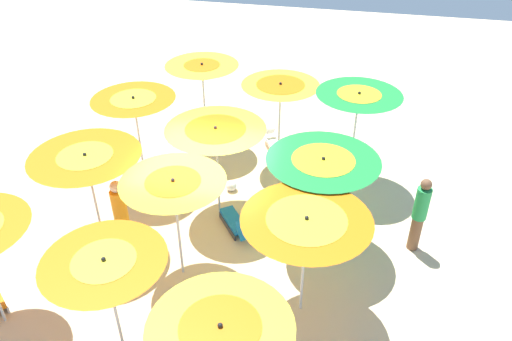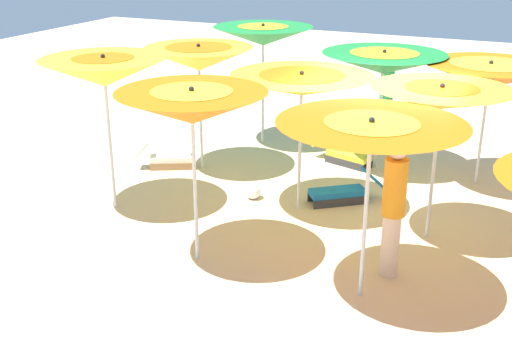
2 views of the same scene
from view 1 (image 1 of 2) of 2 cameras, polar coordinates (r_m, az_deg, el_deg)
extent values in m
cube|color=beige|center=(11.18, -5.00, -8.19)|extent=(36.61, 36.61, 0.04)
cone|color=yellow|center=(6.81, -4.04, -18.40)|extent=(1.93, 1.93, 0.39)
cone|color=orange|center=(6.73, -4.07, -17.91)|extent=(1.07, 1.07, 0.22)
sphere|color=black|center=(6.63, -4.12, -17.21)|extent=(0.07, 0.07, 0.07)
cylinder|color=silver|center=(9.14, 5.37, -11.31)|extent=(0.05, 0.05, 1.97)
cone|color=orange|center=(8.47, 5.72, -6.60)|extent=(2.22, 2.22, 0.40)
cone|color=yellow|center=(8.42, 5.75, -6.17)|extent=(1.36, 1.36, 0.25)
sphere|color=black|center=(8.32, 5.81, -5.40)|extent=(0.07, 0.07, 0.07)
cylinder|color=silver|center=(10.49, 7.20, -4.28)|extent=(0.05, 0.05, 2.02)
cone|color=#1E8C38|center=(9.91, 7.61, 0.31)|extent=(2.25, 2.25, 0.38)
cone|color=yellow|center=(9.86, 7.64, 0.75)|extent=(1.25, 1.25, 0.21)
sphere|color=black|center=(9.79, 7.70, 1.39)|extent=(0.07, 0.07, 0.07)
cylinder|color=silver|center=(12.59, 11.01, 3.10)|extent=(0.05, 0.05, 2.26)
cone|color=#1E8C38|center=(12.06, 11.59, 7.72)|extent=(2.03, 2.03, 0.38)
cone|color=yellow|center=(12.02, 11.64, 8.15)|extent=(1.03, 1.03, 0.20)
sphere|color=black|center=(11.97, 11.71, 8.67)|extent=(0.07, 0.07, 0.07)
cylinder|color=silver|center=(8.73, -15.66, -15.52)|extent=(0.05, 0.05, 2.00)
cone|color=orange|center=(8.02, -16.75, -10.83)|extent=(1.91, 1.91, 0.39)
cone|color=yellow|center=(7.95, -16.88, -10.29)|extent=(0.97, 0.97, 0.20)
sphere|color=black|center=(7.86, -17.02, -9.64)|extent=(0.07, 0.07, 0.07)
cylinder|color=silver|center=(9.86, -8.81, -6.99)|extent=(0.05, 0.05, 2.12)
cone|color=yellow|center=(9.21, -9.38, -1.99)|extent=(1.95, 1.95, 0.30)
cone|color=orange|center=(9.17, -9.42, -1.59)|extent=(1.02, 1.02, 0.16)
sphere|color=black|center=(9.11, -9.48, -1.06)|extent=(0.07, 0.07, 0.07)
cylinder|color=silver|center=(11.40, -4.38, -0.47)|extent=(0.05, 0.05, 2.07)
cone|color=yellow|center=(10.85, -4.61, 4.04)|extent=(2.20, 2.20, 0.32)
cone|color=orange|center=(10.82, -4.63, 4.36)|extent=(1.32, 1.32, 0.19)
sphere|color=black|center=(10.76, -4.65, 4.92)|extent=(0.07, 0.07, 0.07)
cylinder|color=silver|center=(13.13, 2.66, 4.71)|extent=(0.05, 0.05, 2.11)
cone|color=yellow|center=(12.65, 2.79, 8.88)|extent=(1.96, 1.96, 0.43)
cone|color=orange|center=(12.61, 2.80, 9.24)|extent=(1.22, 1.22, 0.27)
sphere|color=black|center=(12.55, 2.82, 9.89)|extent=(0.07, 0.07, 0.07)
cylinder|color=silver|center=(10.97, -17.79, -3.76)|extent=(0.05, 0.05, 2.08)
cone|color=orange|center=(10.40, -18.77, 0.79)|extent=(2.20, 2.20, 0.36)
cone|color=yellow|center=(10.35, -18.86, 1.24)|extent=(1.09, 1.09, 0.18)
sphere|color=black|center=(10.29, -18.98, 1.77)|extent=(0.07, 0.07, 0.07)
cylinder|color=silver|center=(12.62, -13.04, 2.67)|extent=(0.05, 0.05, 2.18)
cone|color=orange|center=(12.11, -13.70, 7.07)|extent=(1.96, 1.96, 0.43)
cone|color=yellow|center=(12.06, -13.76, 7.51)|extent=(1.05, 1.05, 0.23)
sphere|color=black|center=(12.01, -13.85, 8.11)|extent=(0.07, 0.07, 0.07)
cylinder|color=silver|center=(13.95, -5.87, 6.76)|extent=(0.05, 0.05, 2.25)
cone|color=yellow|center=(13.48, -6.14, 11.02)|extent=(1.94, 1.94, 0.44)
cone|color=orange|center=(13.44, -6.18, 11.48)|extent=(0.95, 0.95, 0.22)
sphere|color=black|center=(13.39, -6.21, 12.00)|extent=(0.07, 0.07, 0.07)
cube|color=#333338|center=(11.44, -3.30, -6.36)|extent=(0.60, 0.76, 0.14)
cube|color=#333338|center=(11.53, -1.80, -5.92)|extent=(0.60, 0.76, 0.14)
cube|color=#1972B7|center=(11.41, -2.56, -5.68)|extent=(0.83, 0.93, 0.10)
cube|color=#1972B7|center=(10.84, -1.31, -6.78)|extent=(0.47, 0.48, 0.33)
cube|color=silver|center=(11.05, -26.99, -12.73)|extent=(0.67, 0.54, 0.14)
cube|color=#333338|center=(11.46, 7.65, -6.55)|extent=(0.29, 0.85, 0.14)
cube|color=#333338|center=(11.55, 6.21, -6.07)|extent=(0.29, 0.85, 0.14)
cube|color=yellow|center=(11.43, 6.97, -5.85)|extent=(0.56, 0.93, 0.10)
cube|color=yellow|center=(11.75, 8.25, -3.36)|extent=(0.41, 0.46, 0.37)
cube|color=olive|center=(14.15, 2.73, 2.42)|extent=(0.43, 0.77, 0.14)
cube|color=olive|center=(14.08, 1.59, 2.27)|extent=(0.43, 0.77, 0.14)
cube|color=white|center=(14.05, 2.17, 2.76)|extent=(0.65, 0.89, 0.10)
cube|color=white|center=(14.41, 1.55, 4.56)|extent=(0.40, 0.41, 0.34)
cylinder|color=beige|center=(10.93, -14.68, -7.40)|extent=(0.24, 0.24, 0.87)
cylinder|color=orange|center=(10.42, -15.32, -4.02)|extent=(0.30, 0.30, 0.76)
sphere|color=beige|center=(10.13, -15.73, -1.79)|extent=(0.24, 0.24, 0.24)
cylinder|color=brown|center=(11.24, 17.69, -6.78)|extent=(0.24, 0.24, 0.84)
cylinder|color=green|center=(10.77, 18.40, -3.60)|extent=(0.30, 0.30, 0.73)
sphere|color=brown|center=(10.50, 18.86, -1.52)|extent=(0.23, 0.23, 0.23)
sphere|color=white|center=(12.56, -2.83, -1.75)|extent=(0.27, 0.27, 0.27)
camera|label=2|loc=(13.58, -50.80, 8.25)|focal=44.85mm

